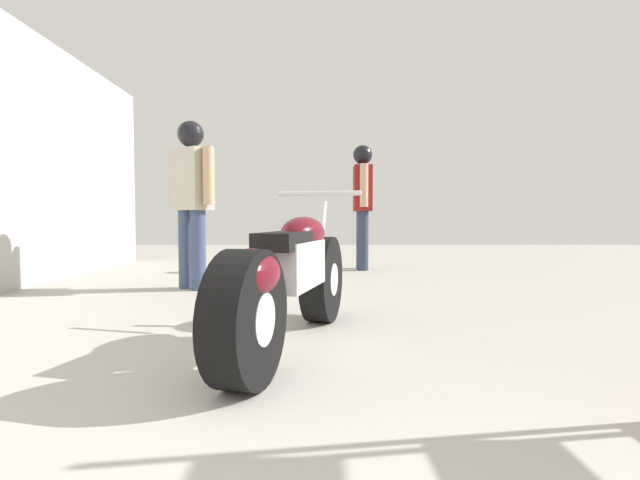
{
  "coord_description": "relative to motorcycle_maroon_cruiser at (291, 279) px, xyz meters",
  "views": [
    {
      "loc": [
        0.17,
        -0.25,
        0.76
      ],
      "look_at": [
        0.23,
        3.97,
        0.56
      ],
      "focal_mm": 26.61,
      "sensor_mm": 36.0,
      "label": 1
    }
  ],
  "objects": [
    {
      "name": "mechanic_in_blue",
      "position": [
        -1.16,
        2.33,
        0.66
      ],
      "size": [
        0.61,
        0.53,
        1.78
      ],
      "color": "#384766",
      "rests_on": "ground_plane"
    },
    {
      "name": "mechanic_with_helmet",
      "position": [
        0.86,
        4.23,
        0.69
      ],
      "size": [
        0.28,
        0.72,
        1.83
      ],
      "color": "#2D3851",
      "rests_on": "ground_plane"
    },
    {
      "name": "ground_plane",
      "position": [
        -0.04,
        1.38,
        -0.4
      ],
      "size": [
        18.55,
        18.55,
        0.0
      ],
      "primitive_type": "plane",
      "color": "#A8A399"
    },
    {
      "name": "motorcycle_maroon_cruiser",
      "position": [
        0.0,
        0.0,
        0.0
      ],
      "size": [
        0.81,
        2.01,
        0.95
      ],
      "color": "black",
      "rests_on": "ground_plane"
    }
  ]
}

